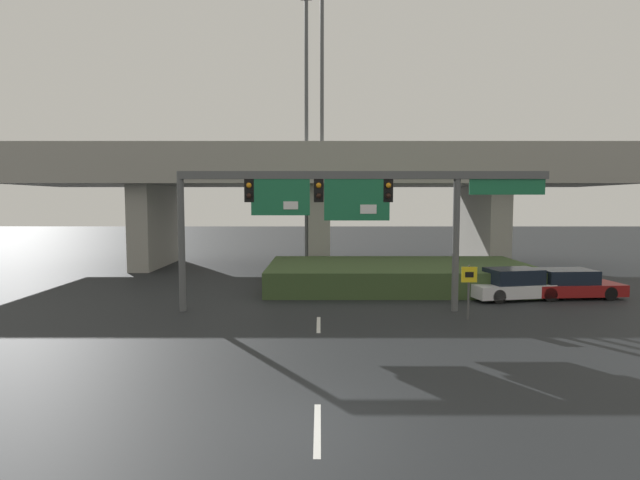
# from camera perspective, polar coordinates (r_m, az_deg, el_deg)

# --- Properties ---
(ground_plane) EXTENTS (160.00, 160.00, 0.00)m
(ground_plane) POSITION_cam_1_polar(r_m,az_deg,el_deg) (11.03, -0.14, -20.21)
(ground_plane) COLOR black
(lane_markings) EXTENTS (0.14, 27.97, 0.01)m
(lane_markings) POSITION_cam_1_polar(r_m,az_deg,el_deg) (23.03, 0.03, -7.05)
(lane_markings) COLOR silver
(lane_markings) RESTS_ON ground
(signal_gantry) EXTENTS (15.25, 0.44, 5.82)m
(signal_gantry) POSITION_cam_1_polar(r_m,az_deg,el_deg) (20.62, 3.13, 4.77)
(signal_gantry) COLOR #515456
(signal_gantry) RESTS_ON ground
(speed_limit_sign) EXTENTS (0.60, 0.11, 2.12)m
(speed_limit_sign) POSITION_cam_1_polar(r_m,az_deg,el_deg) (20.18, 16.81, -4.88)
(speed_limit_sign) COLOR #4C4C4C
(speed_limit_sign) RESTS_ON ground
(highway_light_pole_near) EXTENTS (0.70, 0.36, 17.32)m
(highway_light_pole_near) POSITION_cam_1_polar(r_m,az_deg,el_deg) (32.29, -1.40, 12.38)
(highway_light_pole_near) COLOR #515456
(highway_light_pole_near) RESTS_ON ground
(highway_light_pole_far) EXTENTS (0.70, 0.36, 18.05)m
(highway_light_pole_far) POSITION_cam_1_polar(r_m,az_deg,el_deg) (32.16, 0.39, 13.08)
(highway_light_pole_far) COLOR #515456
(highway_light_pole_far) RESTS_ON ground
(overpass_bridge) EXTENTS (40.97, 9.09, 8.25)m
(overpass_bridge) POSITION_cam_1_polar(r_m,az_deg,el_deg) (35.20, 0.07, 6.36)
(overpass_bridge) COLOR gray
(overpass_bridge) RESTS_ON ground
(grass_embankment) EXTENTS (13.83, 7.32, 1.25)m
(grass_embankment) POSITION_cam_1_polar(r_m,az_deg,el_deg) (27.19, 9.10, -3.99)
(grass_embankment) COLOR #384C28
(grass_embankment) RESTS_ON ground
(parked_sedan_near_right) EXTENTS (4.76, 2.63, 1.45)m
(parked_sedan_near_right) POSITION_cam_1_polar(r_m,az_deg,el_deg) (25.24, 21.59, -4.81)
(parked_sedan_near_right) COLOR silver
(parked_sedan_near_right) RESTS_ON ground
(parked_sedan_mid_right) EXTENTS (4.83, 2.25, 1.36)m
(parked_sedan_mid_right) POSITION_cam_1_polar(r_m,az_deg,el_deg) (26.66, 26.69, -4.57)
(parked_sedan_mid_right) COLOR maroon
(parked_sedan_mid_right) RESTS_ON ground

